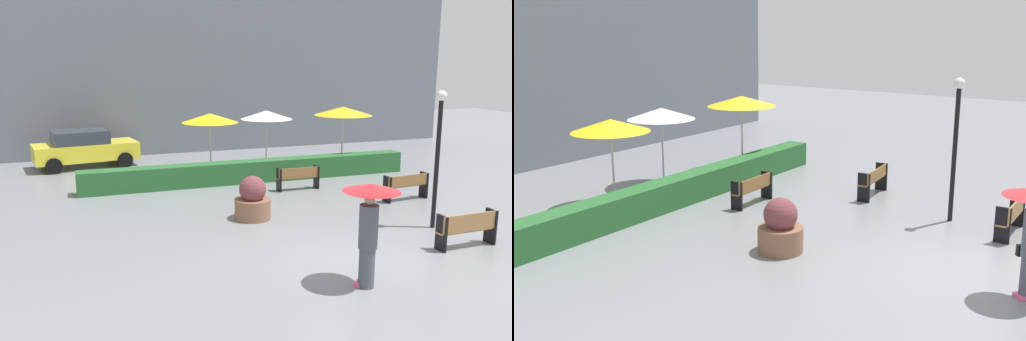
{
  "view_description": "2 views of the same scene",
  "coord_description": "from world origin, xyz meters",
  "views": [
    {
      "loc": [
        -5.93,
        -9.85,
        4.51
      ],
      "look_at": [
        -0.65,
        4.89,
        1.2
      ],
      "focal_mm": 37.2,
      "sensor_mm": 36.0,
      "label": 1
    },
    {
      "loc": [
        -12.09,
        -3.33,
        5.08
      ],
      "look_at": [
        -0.13,
        4.92,
        1.56
      ],
      "focal_mm": 43.45,
      "sensor_mm": 36.0,
      "label": 2
    }
  ],
  "objects": [
    {
      "name": "bench_back_row",
      "position": [
        1.55,
        6.67,
        0.48
      ],
      "size": [
        1.56,
        0.37,
        0.81
      ],
      "color": "olive",
      "rests_on": "ground"
    },
    {
      "name": "bench_near_right",
      "position": [
        3.04,
        -0.03,
        0.51
      ],
      "size": [
        1.64,
        0.4,
        0.88
      ],
      "color": "#9E7242",
      "rests_on": "ground"
    },
    {
      "name": "bench_far_right",
      "position": [
        4.29,
        4.22,
        0.51
      ],
      "size": [
        1.65,
        0.52,
        0.85
      ],
      "color": "olive",
      "rests_on": "ground"
    },
    {
      "name": "patio_umbrella_white",
      "position": [
        1.74,
        10.34,
        2.26
      ],
      "size": [
        2.11,
        2.11,
        2.45
      ],
      "color": "silver",
      "rests_on": "ground"
    },
    {
      "name": "patio_umbrella_yellow_far",
      "position": [
        4.81,
        9.51,
        2.4
      ],
      "size": [
        2.37,
        2.37,
        2.58
      ],
      "color": "silver",
      "rests_on": "ground"
    },
    {
      "name": "hedge_strip",
      "position": [
        0.46,
        8.4,
        0.4
      ],
      "size": [
        12.52,
        0.7,
        0.8
      ],
      "primitive_type": "cube",
      "color": "#28602D",
      "rests_on": "ground"
    },
    {
      "name": "planter_pot",
      "position": [
        -1.09,
        3.98,
        0.54
      ],
      "size": [
        1.04,
        1.04,
        1.25
      ],
      "color": "brown",
      "rests_on": "ground"
    },
    {
      "name": "ground_plane",
      "position": [
        0.0,
        0.0,
        0.0
      ],
      "size": [
        60.0,
        60.0,
        0.0
      ],
      "primitive_type": "plane",
      "color": "gray"
    },
    {
      "name": "patio_umbrella_yellow",
      "position": [
        -0.77,
        9.8,
        2.28
      ],
      "size": [
        2.17,
        2.17,
        2.46
      ],
      "color": "silver",
      "rests_on": "ground"
    },
    {
      "name": "lamp_post",
      "position": [
        3.27,
        1.55,
        2.29
      ],
      "size": [
        0.28,
        0.28,
        3.71
      ],
      "color": "black",
      "rests_on": "ground"
    }
  ]
}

